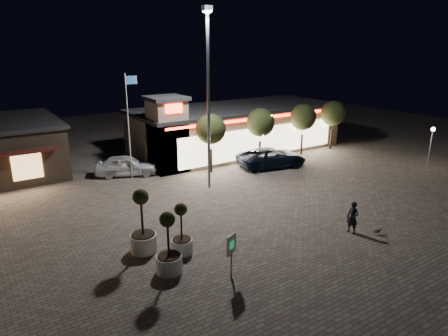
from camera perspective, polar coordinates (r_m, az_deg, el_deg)
ground at (r=22.13m, az=4.30°, el=-9.59°), size 90.00×90.00×0.00m
retail_building at (r=38.93m, az=1.35°, el=5.70°), size 20.40×8.40×6.10m
floodlight_pole at (r=27.67m, az=-2.27°, el=11.08°), size 0.60×0.40×12.38m
flagpole at (r=30.81m, az=-13.39°, el=6.98°), size 0.95×0.10×8.00m
lamp_post_east at (r=37.42m, az=27.54°, el=3.66°), size 0.36×0.36×3.48m
string_tree_a at (r=31.76m, az=-1.90°, el=5.56°), size 2.42×2.42×4.79m
string_tree_b at (r=34.58m, az=5.23°, el=6.45°), size 2.42×2.42×4.79m
string_tree_c at (r=37.84m, az=11.23°, el=7.13°), size 2.42×2.42×4.79m
string_tree_d at (r=40.71m, az=15.31°, el=7.54°), size 2.42×2.42×4.79m
pickup_truck at (r=34.05m, az=6.83°, el=1.51°), size 6.40×3.98×1.65m
white_sedan at (r=32.56m, az=-13.80°, el=0.37°), size 5.16×3.63×1.63m
pedestrian at (r=23.09m, az=17.91°, el=-6.76°), size 0.56×0.73×1.81m
dog at (r=23.63m, az=21.12°, el=-8.33°), size 0.44×0.27×0.24m
planter_left at (r=20.50m, az=-11.51°, el=-9.01°), size 1.35×1.35×3.32m
planter_mid at (r=18.60m, az=-7.89°, el=-12.05°), size 1.21×1.21×2.97m
planter_right at (r=20.14m, az=-6.06°, el=-9.87°), size 1.08×1.08×2.66m
valet_sign at (r=17.75m, az=1.07°, el=-11.35°), size 0.66×0.35×2.10m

